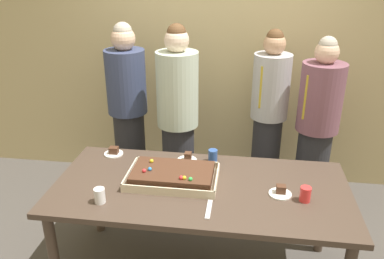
{
  "coord_description": "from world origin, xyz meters",
  "views": [
    {
      "loc": [
        0.27,
        -2.3,
        2.2
      ],
      "look_at": [
        -0.08,
        0.15,
        1.12
      ],
      "focal_mm": 36.82,
      "sensor_mm": 36.0,
      "label": 1
    }
  ],
  "objects_px": {
    "party_table": "(200,196)",
    "sheet_cake": "(173,175)",
    "cake_server_utensil": "(209,209)",
    "plated_slice_far_left": "(187,158)",
    "drink_cup_middle": "(305,194)",
    "person_far_right_suit": "(317,128)",
    "plated_slice_near_right": "(280,192)",
    "plated_slice_near_left": "(114,152)",
    "drink_cup_nearest": "(100,196)",
    "person_serving_front": "(128,112)",
    "person_striped_tie_right": "(178,120)",
    "drink_cup_far_end": "(213,156)",
    "person_green_shirt_behind": "(269,116)"
  },
  "relations": [
    {
      "from": "drink_cup_middle",
      "to": "cake_server_utensil",
      "type": "xyz_separation_m",
      "value": [
        -0.6,
        -0.18,
        -0.05
      ]
    },
    {
      "from": "cake_server_utensil",
      "to": "person_serving_front",
      "type": "xyz_separation_m",
      "value": [
        -0.89,
        1.28,
        0.11
      ]
    },
    {
      "from": "drink_cup_far_end",
      "to": "person_striped_tie_right",
      "type": "distance_m",
      "value": 0.62
    },
    {
      "from": "drink_cup_middle",
      "to": "person_green_shirt_behind",
      "type": "xyz_separation_m",
      "value": [
        -0.19,
        1.24,
        0.04
      ]
    },
    {
      "from": "person_green_shirt_behind",
      "to": "person_striped_tie_right",
      "type": "height_order",
      "value": "person_striped_tie_right"
    },
    {
      "from": "cake_server_utensil",
      "to": "person_far_right_suit",
      "type": "bearing_deg",
      "value": 56.73
    },
    {
      "from": "party_table",
      "to": "person_green_shirt_behind",
      "type": "xyz_separation_m",
      "value": [
        0.49,
        1.15,
        0.17
      ]
    },
    {
      "from": "plated_slice_near_right",
      "to": "person_striped_tie_right",
      "type": "xyz_separation_m",
      "value": [
        -0.84,
        0.89,
        0.1
      ]
    },
    {
      "from": "plated_slice_near_left",
      "to": "drink_cup_far_end",
      "type": "xyz_separation_m",
      "value": [
        0.79,
        -0.01,
        0.03
      ]
    },
    {
      "from": "plated_slice_near_left",
      "to": "plated_slice_far_left",
      "type": "relative_size",
      "value": 1.0
    },
    {
      "from": "person_serving_front",
      "to": "person_far_right_suit",
      "type": "height_order",
      "value": "person_serving_front"
    },
    {
      "from": "plated_slice_near_right",
      "to": "plated_slice_far_left",
      "type": "relative_size",
      "value": 1.0
    },
    {
      "from": "drink_cup_nearest",
      "to": "person_serving_front",
      "type": "height_order",
      "value": "person_serving_front"
    },
    {
      "from": "party_table",
      "to": "cake_server_utensil",
      "type": "distance_m",
      "value": 0.3
    },
    {
      "from": "sheet_cake",
      "to": "person_striped_tie_right",
      "type": "xyz_separation_m",
      "value": [
        -0.11,
        0.81,
        0.08
      ]
    },
    {
      "from": "person_serving_front",
      "to": "drink_cup_middle",
      "type": "bearing_deg",
      "value": 21.62
    },
    {
      "from": "person_green_shirt_behind",
      "to": "person_far_right_suit",
      "type": "height_order",
      "value": "person_green_shirt_behind"
    },
    {
      "from": "drink_cup_nearest",
      "to": "person_far_right_suit",
      "type": "distance_m",
      "value": 1.97
    },
    {
      "from": "plated_slice_near_right",
      "to": "drink_cup_nearest",
      "type": "bearing_deg",
      "value": -167.34
    },
    {
      "from": "plated_slice_far_left",
      "to": "drink_cup_middle",
      "type": "relative_size",
      "value": 1.5
    },
    {
      "from": "plated_slice_near_left",
      "to": "cake_server_utensil",
      "type": "bearing_deg",
      "value": -38.01
    },
    {
      "from": "drink_cup_middle",
      "to": "drink_cup_nearest",
      "type": "bearing_deg",
      "value": -171.19
    },
    {
      "from": "person_striped_tie_right",
      "to": "drink_cup_nearest",
      "type": "bearing_deg",
      "value": -22.2
    },
    {
      "from": "drink_cup_nearest",
      "to": "person_far_right_suit",
      "type": "xyz_separation_m",
      "value": [
        1.51,
        1.26,
        0.02
      ]
    },
    {
      "from": "cake_server_utensil",
      "to": "person_far_right_suit",
      "type": "xyz_separation_m",
      "value": [
        0.82,
        1.24,
        0.06
      ]
    },
    {
      "from": "drink_cup_nearest",
      "to": "drink_cup_far_end",
      "type": "bearing_deg",
      "value": 44.39
    },
    {
      "from": "drink_cup_far_end",
      "to": "cake_server_utensil",
      "type": "relative_size",
      "value": 0.5
    },
    {
      "from": "plated_slice_near_left",
      "to": "person_green_shirt_behind",
      "type": "distance_m",
      "value": 1.46
    },
    {
      "from": "drink_cup_nearest",
      "to": "person_far_right_suit",
      "type": "relative_size",
      "value": 0.06
    },
    {
      "from": "drink_cup_far_end",
      "to": "person_striped_tie_right",
      "type": "relative_size",
      "value": 0.06
    },
    {
      "from": "sheet_cake",
      "to": "plated_slice_near_right",
      "type": "distance_m",
      "value": 0.74
    },
    {
      "from": "party_table",
      "to": "person_striped_tie_right",
      "type": "height_order",
      "value": "person_striped_tie_right"
    },
    {
      "from": "drink_cup_middle",
      "to": "drink_cup_far_end",
      "type": "bearing_deg",
      "value": 144.91
    },
    {
      "from": "plated_slice_far_left",
      "to": "person_green_shirt_behind",
      "type": "bearing_deg",
      "value": 51.79
    },
    {
      "from": "person_serving_front",
      "to": "plated_slice_near_left",
      "type": "bearing_deg",
      "value": -25.99
    },
    {
      "from": "plated_slice_near_right",
      "to": "plated_slice_far_left",
      "type": "bearing_deg",
      "value": 150.95
    },
    {
      "from": "plated_slice_near_left",
      "to": "person_serving_front",
      "type": "relative_size",
      "value": 0.09
    },
    {
      "from": "party_table",
      "to": "sheet_cake",
      "type": "relative_size",
      "value": 3.22
    },
    {
      "from": "drink_cup_nearest",
      "to": "plated_slice_far_left",
      "type": "bearing_deg",
      "value": 53.68
    },
    {
      "from": "drink_cup_middle",
      "to": "person_green_shirt_behind",
      "type": "bearing_deg",
      "value": 98.71
    },
    {
      "from": "drink_cup_far_end",
      "to": "cake_server_utensil",
      "type": "bearing_deg",
      "value": -86.83
    },
    {
      "from": "person_striped_tie_right",
      "to": "person_serving_front",
      "type": "bearing_deg",
      "value": -114.76
    },
    {
      "from": "plated_slice_near_right",
      "to": "cake_server_utensil",
      "type": "distance_m",
      "value": 0.51
    },
    {
      "from": "sheet_cake",
      "to": "plated_slice_far_left",
      "type": "relative_size",
      "value": 4.18
    },
    {
      "from": "plated_slice_near_right",
      "to": "cake_server_utensil",
      "type": "relative_size",
      "value": 0.75
    },
    {
      "from": "plated_slice_near_left",
      "to": "person_far_right_suit",
      "type": "distance_m",
      "value": 1.75
    },
    {
      "from": "plated_slice_near_right",
      "to": "drink_cup_middle",
      "type": "height_order",
      "value": "drink_cup_middle"
    },
    {
      "from": "plated_slice_far_left",
      "to": "drink_cup_middle",
      "type": "height_order",
      "value": "drink_cup_middle"
    },
    {
      "from": "party_table",
      "to": "person_striped_tie_right",
      "type": "xyz_separation_m",
      "value": [
        -0.31,
        0.85,
        0.2
      ]
    },
    {
      "from": "drink_cup_middle",
      "to": "person_serving_front",
      "type": "xyz_separation_m",
      "value": [
        -1.49,
        1.1,
        0.06
      ]
    }
  ]
}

